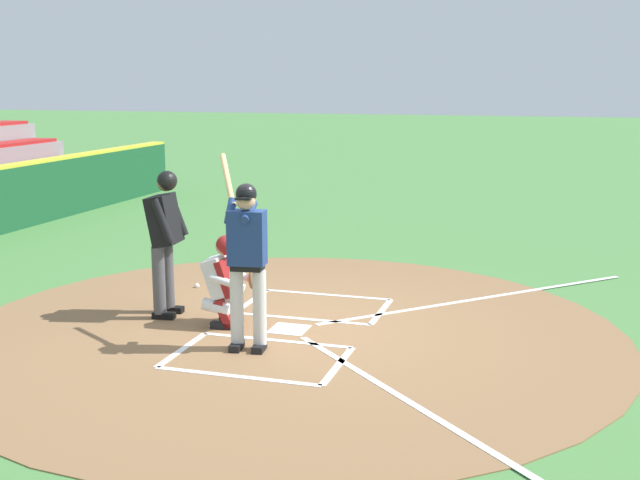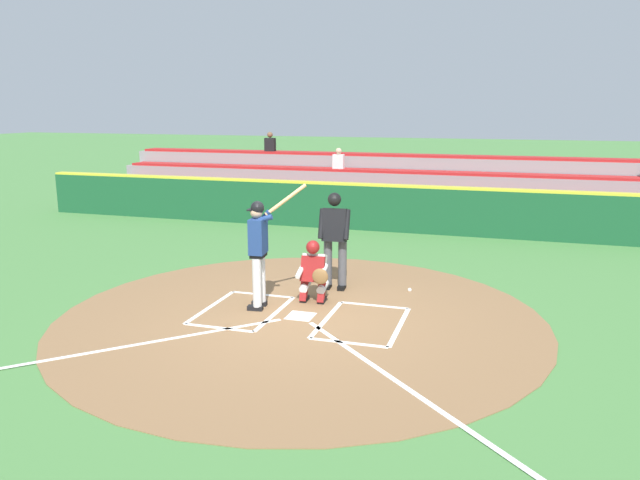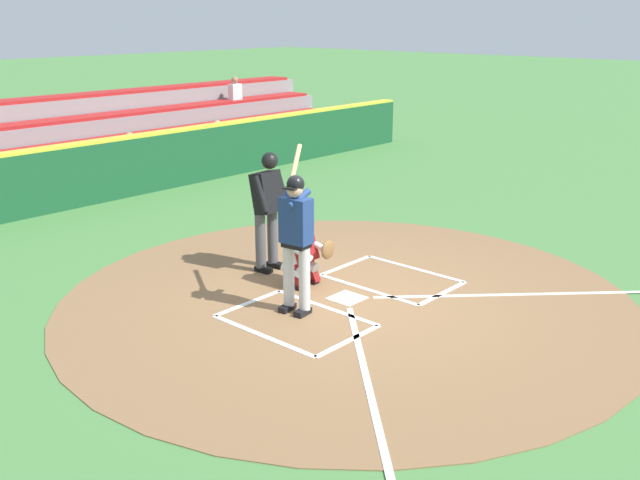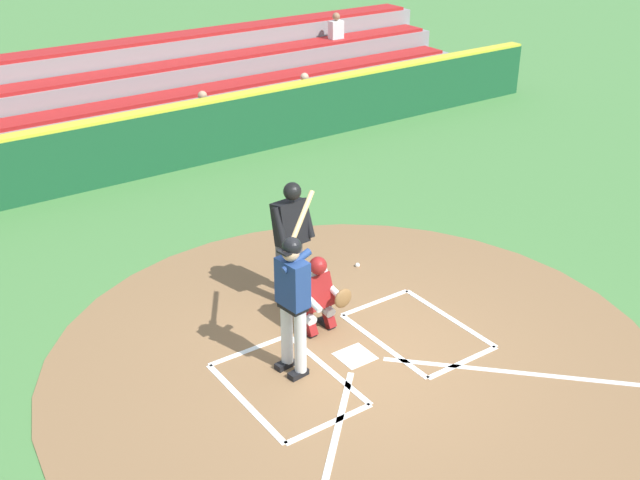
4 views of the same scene
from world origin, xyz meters
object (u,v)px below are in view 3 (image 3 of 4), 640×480
catcher (304,248)px  plate_umpire (268,203)px  batter (296,234)px  baseball (317,244)px

catcher → plate_umpire: plate_umpire is taller
batter → baseball: (-2.32, -1.72, -1.06)m
catcher → baseball: bearing=-143.8°
batter → catcher: (-0.78, -0.59, -0.51)m
catcher → baseball: size_ratio=15.27×
plate_umpire → baseball: bearing=-169.7°
catcher → plate_umpire: 1.01m
plate_umpire → catcher: bearing=81.1°
plate_umpire → batter: bearing=57.9°
baseball → plate_umpire: bearing=10.3°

